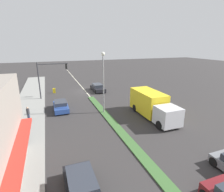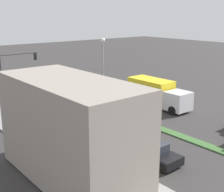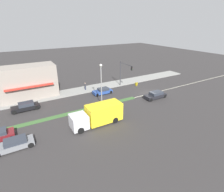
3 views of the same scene
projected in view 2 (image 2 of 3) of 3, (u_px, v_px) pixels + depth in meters
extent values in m
plane|color=#333030|center=(150.00, 125.00, 28.44)|extent=(160.00, 160.00, 0.00)
cube|color=gray|center=(69.00, 154.00, 22.51)|extent=(4.00, 73.00, 0.12)
cube|color=beige|center=(53.00, 89.00, 41.83)|extent=(0.16, 60.00, 0.01)
cube|color=gray|center=(70.00, 130.00, 18.61)|extent=(4.49, 10.26, 6.14)
cube|color=red|center=(104.00, 124.00, 20.28)|extent=(0.70, 8.21, 0.20)
cylinder|color=#333338|center=(2.00, 78.00, 34.71)|extent=(0.18, 0.18, 5.60)
cylinder|color=#333338|center=(19.00, 54.00, 35.45)|extent=(4.50, 0.12, 0.12)
cube|color=black|center=(35.00, 56.00, 36.77)|extent=(0.28, 0.24, 0.84)
sphere|color=red|center=(35.00, 54.00, 36.79)|extent=(0.18, 0.18, 0.18)
sphere|color=gold|center=(35.00, 56.00, 36.86)|extent=(0.18, 0.18, 0.18)
sphere|color=green|center=(35.00, 59.00, 36.93)|extent=(0.18, 0.18, 0.18)
cylinder|color=gray|center=(103.00, 75.00, 32.70)|extent=(0.16, 0.16, 7.00)
sphere|color=silver|center=(103.00, 40.00, 31.76)|extent=(0.44, 0.44, 0.44)
cylinder|color=#282D42|center=(26.00, 119.00, 28.50)|extent=(0.26, 0.26, 0.81)
cylinder|color=#333338|center=(25.00, 112.00, 28.32)|extent=(0.34, 0.34, 0.56)
sphere|color=tan|center=(25.00, 108.00, 28.22)|extent=(0.22, 0.22, 0.22)
cube|color=yellow|center=(11.00, 91.00, 39.08)|extent=(0.45, 0.21, 0.84)
cube|color=yellow|center=(12.00, 92.00, 38.84)|extent=(0.45, 0.21, 0.84)
cube|color=silver|center=(178.00, 101.00, 31.90)|extent=(2.28, 2.20, 1.90)
cube|color=yellow|center=(151.00, 91.00, 34.67)|extent=(2.40, 5.10, 2.60)
cylinder|color=black|center=(186.00, 107.00, 32.61)|extent=(0.28, 0.90, 0.90)
cylinder|color=black|center=(172.00, 111.00, 31.28)|extent=(0.28, 0.90, 0.90)
cylinder|color=black|center=(149.00, 96.00, 36.56)|extent=(0.28, 0.90, 0.90)
cylinder|color=black|center=(136.00, 100.00, 35.22)|extent=(0.28, 0.90, 0.90)
cube|color=black|center=(69.00, 84.00, 42.68)|extent=(1.81, 4.44, 0.59)
cube|color=#2D333D|center=(68.00, 80.00, 42.71)|extent=(1.54, 2.44, 0.50)
cylinder|color=black|center=(81.00, 87.00, 41.89)|extent=(0.22, 0.67, 0.67)
cylinder|color=black|center=(71.00, 89.00, 40.90)|extent=(0.22, 0.67, 0.67)
cylinder|color=black|center=(67.00, 82.00, 44.54)|extent=(0.22, 0.67, 0.67)
cylinder|color=black|center=(57.00, 84.00, 43.55)|extent=(0.22, 0.67, 0.67)
cube|color=black|center=(152.00, 154.00, 21.62)|extent=(1.76, 4.29, 0.60)
cube|color=#2D333D|center=(150.00, 145.00, 21.63)|extent=(1.50, 2.36, 0.55)
cylinder|color=black|center=(178.00, 161.00, 20.88)|extent=(0.22, 0.71, 0.71)
cylinder|color=black|center=(162.00, 168.00, 19.92)|extent=(0.22, 0.71, 0.71)
cylinder|color=black|center=(142.00, 145.00, 23.39)|extent=(0.22, 0.71, 0.71)
cylinder|color=black|center=(127.00, 151.00, 22.43)|extent=(0.22, 0.71, 0.71)
cube|color=#284793|center=(49.00, 107.00, 32.45)|extent=(1.74, 3.93, 0.59)
cube|color=#2D333D|center=(48.00, 102.00, 32.46)|extent=(1.48, 2.16, 0.45)
cylinder|color=black|center=(64.00, 110.00, 31.80)|extent=(0.22, 0.62, 0.62)
cylinder|color=black|center=(50.00, 113.00, 30.85)|extent=(0.22, 0.62, 0.62)
cylinder|color=black|center=(49.00, 104.00, 34.12)|extent=(0.22, 0.62, 0.62)
cylinder|color=black|center=(36.00, 106.00, 33.18)|extent=(0.22, 0.62, 0.62)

